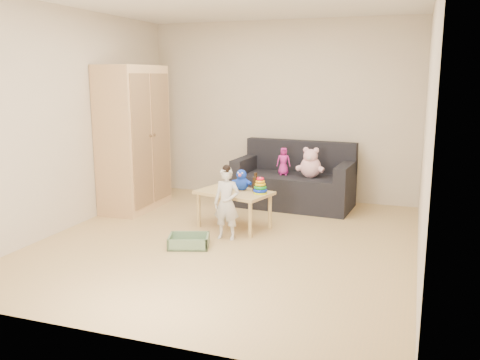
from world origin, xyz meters
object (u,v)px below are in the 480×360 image
at_px(sofa, 293,191).
at_px(toddler, 227,204).
at_px(wardrobe, 134,139).
at_px(play_table, 234,209).

xyz_separation_m(sofa, toddler, (-0.37, -1.67, 0.17)).
bearing_deg(toddler, sofa, 76.59).
bearing_deg(sofa, toddler, -98.28).
height_order(wardrobe, sofa, wardrobe).
height_order(wardrobe, play_table, wardrobe).
bearing_deg(sofa, wardrobe, -154.20).
height_order(sofa, toddler, toddler).
bearing_deg(toddler, play_table, 98.25).
relative_size(wardrobe, toddler, 2.42).
relative_size(wardrobe, sofa, 1.21).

